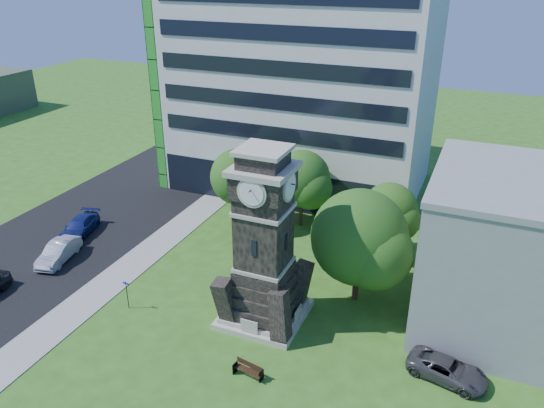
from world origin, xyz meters
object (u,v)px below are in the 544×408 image
at_px(car_street_mid, 59,252).
at_px(car_east_lot, 447,370).
at_px(car_street_north, 79,227).
at_px(park_bench, 248,369).
at_px(clock_tower, 264,250).
at_px(street_sign, 127,292).

distance_m(car_street_mid, car_east_lot, 30.68).
relative_size(car_street_north, car_east_lot, 1.11).
relative_size(car_street_north, park_bench, 2.84).
xyz_separation_m(car_street_mid, park_bench, (19.85, -5.94, -0.28)).
distance_m(clock_tower, park_bench, 7.52).
height_order(car_street_mid, street_sign, street_sign).
height_order(car_street_north, car_east_lot, car_street_north).
bearing_deg(street_sign, park_bench, -10.80).
height_order(clock_tower, street_sign, clock_tower).
relative_size(car_street_mid, car_east_lot, 1.02).
relative_size(clock_tower, car_east_lot, 2.64).
relative_size(clock_tower, park_bench, 6.76).
xyz_separation_m(car_street_north, street_sign, (10.77, -7.38, 0.63)).
height_order(car_east_lot, park_bench, car_east_lot).
xyz_separation_m(car_street_mid, street_sign, (9.21, -3.18, 0.60)).
distance_m(car_street_north, car_east_lot, 32.71).
xyz_separation_m(car_street_mid, car_east_lot, (30.64, -1.59, -0.13)).
height_order(clock_tower, car_street_mid, clock_tower).
height_order(park_bench, street_sign, street_sign).
bearing_deg(park_bench, clock_tower, 114.79).
distance_m(clock_tower, car_east_lot, 13.14).
xyz_separation_m(park_bench, street_sign, (-10.63, 2.76, 0.88)).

